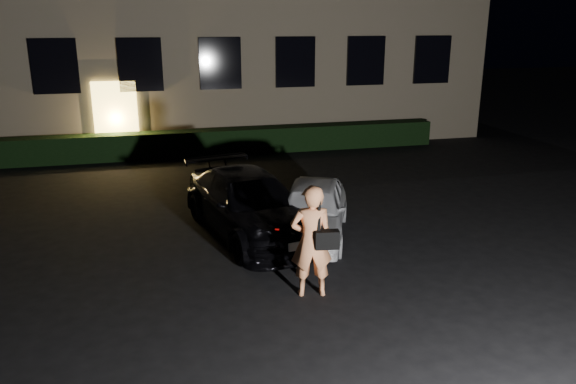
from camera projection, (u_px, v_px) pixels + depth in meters
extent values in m
plane|color=black|center=(311.00, 290.00, 9.50)|extent=(80.00, 80.00, 0.00)
cube|color=#F7CD59|center=(116.00, 120.00, 18.46)|extent=(1.40, 0.10, 2.50)
cube|color=black|center=(55.00, 66.00, 17.56)|extent=(1.40, 0.10, 1.70)
cube|color=black|center=(140.00, 65.00, 18.16)|extent=(1.40, 0.10, 1.70)
cube|color=black|center=(220.00, 63.00, 18.77)|extent=(1.40, 0.10, 1.70)
cube|color=black|center=(295.00, 62.00, 19.37)|extent=(1.40, 0.10, 1.70)
cube|color=black|center=(366.00, 61.00, 19.98)|extent=(1.40, 0.10, 1.70)
cube|color=black|center=(432.00, 60.00, 20.59)|extent=(1.40, 0.10, 1.70)
cube|color=black|center=(225.00, 142.00, 19.11)|extent=(15.00, 0.70, 0.85)
imported|color=black|center=(250.00, 204.00, 11.86)|extent=(2.73, 4.76, 1.30)
cube|color=white|center=(309.00, 202.00, 11.53)|extent=(0.28, 0.92, 0.43)
cube|color=silver|center=(301.00, 246.00, 9.90)|extent=(0.47, 0.14, 0.14)
imported|color=silver|center=(312.00, 209.00, 11.74)|extent=(2.57, 3.72, 1.18)
cube|color=red|center=(277.00, 234.00, 10.22)|extent=(0.08, 0.07, 0.20)
cube|color=red|center=(331.00, 237.00, 10.09)|extent=(0.08, 0.07, 0.20)
cube|color=silver|center=(303.00, 246.00, 10.17)|extent=(0.38, 0.18, 0.12)
imported|color=#DB8756|center=(311.00, 241.00, 9.09)|extent=(0.75, 0.55, 1.89)
cube|color=black|center=(327.00, 240.00, 8.97)|extent=(0.41, 0.23, 0.30)
cube|color=black|center=(319.00, 214.00, 8.87)|extent=(0.05, 0.07, 0.59)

